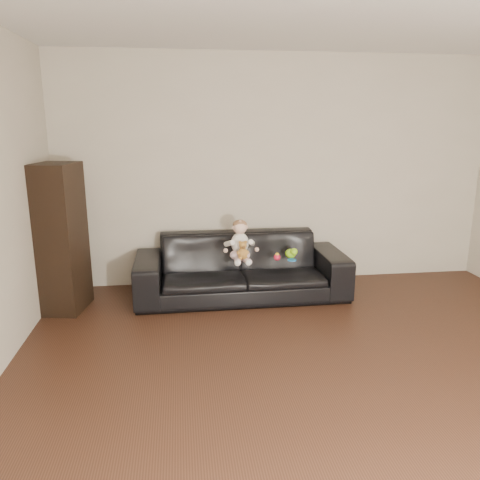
{
  "coord_description": "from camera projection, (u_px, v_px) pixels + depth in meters",
  "views": [
    {
      "loc": [
        -1.12,
        -2.55,
        1.85
      ],
      "look_at": [
        -0.51,
        2.14,
        0.65
      ],
      "focal_mm": 35.0,
      "sensor_mm": 36.0,
      "label": 1
    }
  ],
  "objects": [
    {
      "name": "teddy_bear",
      "position": [
        243.0,
        250.0,
        4.76
      ],
      "size": [
        0.1,
        0.11,
        0.19
      ],
      "rotation": [
        0.0,
        0.0,
        -0.0
      ],
      "color": "#A6732F",
      "rests_on": "sofa"
    },
    {
      "name": "baby",
      "position": [
        240.0,
        243.0,
        4.88
      ],
      "size": [
        0.3,
        0.37,
        0.43
      ],
      "rotation": [
        0.0,
        0.0,
        0.08
      ],
      "color": "silver",
      "rests_on": "sofa"
    },
    {
      "name": "toy_rattle",
      "position": [
        277.0,
        257.0,
        4.92
      ],
      "size": [
        0.09,
        0.09,
        0.07
      ],
      "primitive_type": "sphere",
      "rotation": [
        0.0,
        0.0,
        -0.26
      ],
      "color": "red",
      "rests_on": "sofa"
    },
    {
      "name": "wall_back",
      "position": [
        277.0,
        171.0,
        5.37
      ],
      "size": [
        5.0,
        0.0,
        5.0
      ],
      "primitive_type": "plane",
      "rotation": [
        1.57,
        0.0,
        0.0
      ],
      "color": "#B9B09C",
      "rests_on": "ground"
    },
    {
      "name": "toy_green",
      "position": [
        290.0,
        254.0,
        5.0
      ],
      "size": [
        0.14,
        0.16,
        0.1
      ],
      "primitive_type": "ellipsoid",
      "rotation": [
        0.0,
        0.0,
        -0.19
      ],
      "color": "#90DE1A",
      "rests_on": "sofa"
    },
    {
      "name": "floor",
      "position": [
        360.0,
        414.0,
        3.05
      ],
      "size": [
        5.5,
        5.5,
        0.0
      ],
      "primitive_type": "plane",
      "color": "#3A2014",
      "rests_on": "ground"
    },
    {
      "name": "sofa",
      "position": [
        241.0,
        266.0,
        5.07
      ],
      "size": [
        2.27,
        0.9,
        0.66
      ],
      "primitive_type": "imported",
      "rotation": [
        0.0,
        0.0,
        0.01
      ],
      "color": "black",
      "rests_on": "floor"
    },
    {
      "name": "shelf_item",
      "position": [
        60.0,
        205.0,
        4.53
      ],
      "size": [
        0.22,
        0.28,
        0.28
      ],
      "primitive_type": "cube",
      "rotation": [
        0.0,
        0.0,
        -0.18
      ],
      "color": "silver",
      "rests_on": "cabinet"
    },
    {
      "name": "toy_blue_disc",
      "position": [
        292.0,
        260.0,
        4.92
      ],
      "size": [
        0.1,
        0.1,
        0.01
      ],
      "primitive_type": "cylinder",
      "rotation": [
        0.0,
        0.0,
        -0.09
      ],
      "color": "blue",
      "rests_on": "sofa"
    },
    {
      "name": "cabinet",
      "position": [
        61.0,
        238.0,
        4.6
      ],
      "size": [
        0.45,
        0.56,
        1.47
      ],
      "primitive_type": "cube",
      "rotation": [
        0.0,
        0.0,
        -0.18
      ],
      "color": "black",
      "rests_on": "floor"
    }
  ]
}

